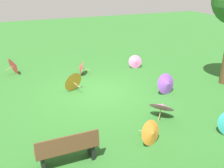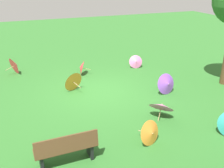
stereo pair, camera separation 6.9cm
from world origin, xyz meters
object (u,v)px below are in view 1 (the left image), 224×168
at_px(parasol_orange_0, 72,81).
at_px(parasol_orange_1, 152,133).
at_px(parasol_pink_2, 162,106).
at_px(parasol_red_0, 15,65).
at_px(parasol_red_1, 81,68).
at_px(park_bench, 67,149).
at_px(parasol_pink_0, 135,62).
at_px(parasol_purple_0, 167,84).

distance_m(parasol_orange_0, parasol_orange_1, 4.70).
bearing_deg(parasol_pink_2, parasol_red_0, -55.30).
height_order(parasol_orange_0, parasol_red_1, parasol_orange_0).
bearing_deg(parasol_orange_0, parasol_pink_2, 124.68).
bearing_deg(park_bench, parasol_pink_2, -161.18).
height_order(parasol_orange_0, parasol_pink_2, parasol_orange_0).
xyz_separation_m(park_bench, parasol_pink_2, (-3.51, -1.19, -0.04)).
height_order(park_bench, parasol_pink_2, park_bench).
bearing_deg(park_bench, parasol_red_0, -83.31).
relative_size(parasol_pink_0, parasol_orange_1, 0.94).
xyz_separation_m(parasol_pink_2, parasol_red_1, (1.43, -5.02, -0.06)).
distance_m(park_bench, parasol_red_1, 6.55).
distance_m(park_bench, parasol_pink_2, 3.70).
xyz_separation_m(park_bench, parasol_red_0, (0.88, -7.53, -0.05)).
relative_size(parasol_red_0, parasol_purple_0, 0.99).
bearing_deg(parasol_red_1, parasol_orange_0, 63.54).
bearing_deg(parasol_red_0, parasol_pink_0, 166.14).
height_order(parasol_pink_2, parasol_red_1, parasol_pink_2).
bearing_deg(parasol_pink_2, park_bench, 18.82).
xyz_separation_m(parasol_orange_1, parasol_pink_2, (-1.09, -1.25, 0.05)).
height_order(park_bench, parasol_purple_0, park_bench).
relative_size(parasol_orange_1, parasol_pink_2, 0.71).
bearing_deg(parasol_pink_0, parasol_red_1, -2.46).
bearing_deg(parasol_orange_1, parasol_purple_0, -129.47).
relative_size(parasol_pink_0, parasol_pink_2, 0.67).
relative_size(park_bench, parasol_pink_2, 1.44).
distance_m(parasol_pink_0, parasol_orange_0, 4.07).
bearing_deg(parasol_orange_0, parasol_orange_1, 104.72).
bearing_deg(parasol_orange_0, park_bench, 74.83).
height_order(park_bench, parasol_orange_0, park_bench).
bearing_deg(parasol_pink_0, parasol_orange_1, 67.44).
relative_size(park_bench, parasol_orange_0, 1.74).
distance_m(parasol_pink_0, parasol_purple_0, 3.35).
height_order(parasol_red_0, parasol_pink_2, parasol_red_0).
xyz_separation_m(park_bench, parasol_orange_0, (-1.22, -4.50, -0.04)).
bearing_deg(parasol_red_1, parasol_pink_0, 177.54).
height_order(park_bench, parasol_pink_0, park_bench).
distance_m(parasol_pink_2, parasol_red_1, 5.22).
bearing_deg(parasol_pink_2, parasol_red_1, -74.09).
bearing_deg(parasol_orange_0, parasol_purple_0, 153.42).
bearing_deg(parasol_pink_0, parasol_red_0, -13.86).
bearing_deg(parasol_pink_0, parasol_orange_0, 23.03).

